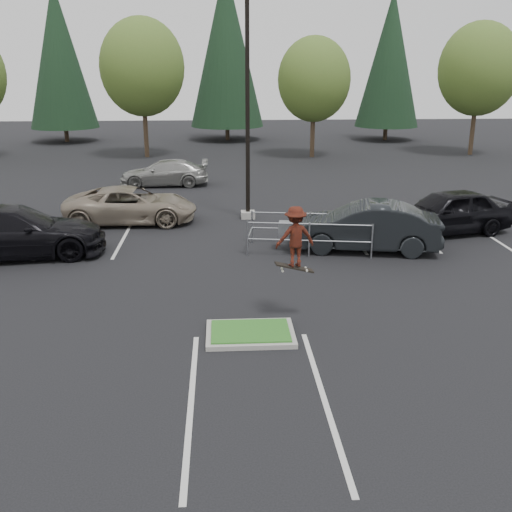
{
  "coord_description": "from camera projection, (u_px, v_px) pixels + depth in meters",
  "views": [
    {
      "loc": [
        -0.67,
        -13.62,
        6.51
      ],
      "look_at": [
        0.23,
        1.5,
        1.62
      ],
      "focal_mm": 42.0,
      "sensor_mm": 36.0,
      "label": 1
    }
  ],
  "objects": [
    {
      "name": "skateboarder",
      "position": [
        295.0,
        237.0,
        15.29
      ],
      "size": [
        1.11,
        0.77,
        1.77
      ],
      "rotation": [
        0.0,
        0.0,
        3.34
      ],
      "color": "black",
      "rests_on": "ground"
    },
    {
      "name": "car_r_charc",
      "position": [
        365.0,
        227.0,
        21.61
      ],
      "size": [
        5.59,
        2.79,
        1.76
      ],
      "primitive_type": "imported",
      "rotation": [
        0.0,
        0.0,
        4.53
      ],
      "color": "black",
      "rests_on": "ground"
    },
    {
      "name": "car_r_black",
      "position": [
        449.0,
        212.0,
        23.74
      ],
      "size": [
        5.59,
        3.31,
        1.78
      ],
      "primitive_type": "imported",
      "rotation": [
        0.0,
        0.0,
        4.96
      ],
      "color": "black",
      "rests_on": "ground"
    },
    {
      "name": "stall_lines",
      "position": [
        202.0,
        261.0,
        20.62
      ],
      "size": [
        22.62,
        17.6,
        0.01
      ],
      "color": "silver",
      "rests_on": "ground"
    },
    {
      "name": "decid_c",
      "position": [
        314.0,
        82.0,
        42.04
      ],
      "size": [
        5.12,
        5.12,
        8.38
      ],
      "color": "#38281C",
      "rests_on": "ground"
    },
    {
      "name": "ground",
      "position": [
        250.0,
        336.0,
        14.97
      ],
      "size": [
        120.0,
        120.0,
        0.0
      ],
      "primitive_type": "plane",
      "color": "black",
      "rests_on": "ground"
    },
    {
      "name": "grass_median",
      "position": [
        250.0,
        333.0,
        14.95
      ],
      "size": [
        2.2,
        1.6,
        0.16
      ],
      "color": "#A39F98",
      "rests_on": "ground"
    },
    {
      "name": "car_l_black",
      "position": [
        12.0,
        232.0,
        20.89
      ],
      "size": [
        6.54,
        3.43,
        1.81
      ],
      "primitive_type": "imported",
      "rotation": [
        0.0,
        0.0,
        1.72
      ],
      "color": "black",
      "rests_on": "ground"
    },
    {
      "name": "conif_c",
      "position": [
        390.0,
        59.0,
        51.19
      ],
      "size": [
        5.5,
        5.5,
        12.5
      ],
      "color": "#38281C",
      "rests_on": "ground"
    },
    {
      "name": "cart_corral",
      "position": [
        296.0,
        229.0,
        21.63
      ],
      "size": [
        4.59,
        2.24,
        1.25
      ],
      "rotation": [
        0.0,
        0.0,
        -0.16
      ],
      "color": "gray",
      "rests_on": "ground"
    },
    {
      "name": "decid_b",
      "position": [
        142.0,
        70.0,
        41.79
      ],
      "size": [
        5.89,
        5.89,
        9.64
      ],
      "color": "#38281C",
      "rests_on": "ground"
    },
    {
      "name": "light_pole",
      "position": [
        248.0,
        112.0,
        25.0
      ],
      "size": [
        0.7,
        0.6,
        10.12
      ],
      "color": "#A39F98",
      "rests_on": "ground"
    },
    {
      "name": "car_far_silver",
      "position": [
        164.0,
        173.0,
        33.21
      ],
      "size": [
        4.88,
        2.02,
        1.41
      ],
      "primitive_type": "imported",
      "rotation": [
        0.0,
        0.0,
        4.72
      ],
      "color": "#979792",
      "rests_on": "ground"
    },
    {
      "name": "car_l_tan",
      "position": [
        131.0,
        205.0,
        25.41
      ],
      "size": [
        5.52,
        2.55,
        1.53
      ],
      "primitive_type": "imported",
      "rotation": [
        0.0,
        0.0,
        1.57
      ],
      "color": "gray",
      "rests_on": "ground"
    },
    {
      "name": "conif_a",
      "position": [
        59.0,
        56.0,
        50.0
      ],
      "size": [
        5.72,
        5.72,
        13.0
      ],
      "color": "#38281C",
      "rests_on": "ground"
    },
    {
      "name": "decid_d",
      "position": [
        479.0,
        72.0,
        42.99
      ],
      "size": [
        5.76,
        5.76,
        9.43
      ],
      "color": "#38281C",
      "rests_on": "ground"
    },
    {
      "name": "conif_b",
      "position": [
        226.0,
        47.0,
        51.04
      ],
      "size": [
        6.38,
        6.38,
        14.5
      ],
      "color": "#38281C",
      "rests_on": "ground"
    }
  ]
}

